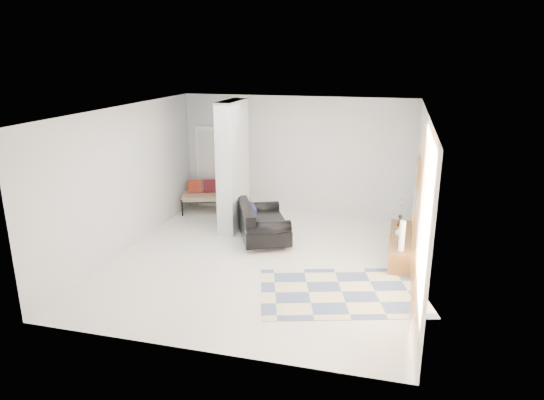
# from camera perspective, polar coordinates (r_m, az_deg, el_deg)

# --- Properties ---
(floor) EXTENTS (6.00, 6.00, 0.00)m
(floor) POSITION_cam_1_polar(r_m,az_deg,el_deg) (9.19, -1.15, -7.10)
(floor) COLOR white
(floor) RESTS_ON ground
(ceiling) EXTENTS (6.00, 6.00, 0.00)m
(ceiling) POSITION_cam_1_polar(r_m,az_deg,el_deg) (8.45, -1.26, 10.52)
(ceiling) COLOR white
(ceiling) RESTS_ON wall_back
(wall_back) EXTENTS (6.00, 0.00, 6.00)m
(wall_back) POSITION_cam_1_polar(r_m,az_deg,el_deg) (11.55, 2.86, 5.19)
(wall_back) COLOR silver
(wall_back) RESTS_ON ground
(wall_front) EXTENTS (6.00, 0.00, 6.00)m
(wall_front) POSITION_cam_1_polar(r_m,az_deg,el_deg) (6.04, -9.00, -6.07)
(wall_front) COLOR silver
(wall_front) RESTS_ON ground
(wall_left) EXTENTS (0.00, 6.00, 6.00)m
(wall_left) POSITION_cam_1_polar(r_m,az_deg,el_deg) (9.80, -16.88, 2.36)
(wall_left) COLOR silver
(wall_left) RESTS_ON ground
(wall_right) EXTENTS (0.00, 6.00, 6.00)m
(wall_right) POSITION_cam_1_polar(r_m,az_deg,el_deg) (8.42, 17.12, 0.02)
(wall_right) COLOR silver
(wall_right) RESTS_ON ground
(partition_column) EXTENTS (0.35, 1.20, 2.80)m
(partition_column) POSITION_cam_1_polar(r_m,az_deg,el_deg) (10.52, -4.61, 4.00)
(partition_column) COLOR silver
(partition_column) RESTS_ON floor
(hallway_door) EXTENTS (0.85, 0.06, 2.04)m
(hallway_door) POSITION_cam_1_polar(r_m,az_deg,el_deg) (12.19, -6.94, 3.88)
(hallway_door) COLOR white
(hallway_door) RESTS_ON floor
(curtain) EXTENTS (0.00, 2.55, 2.55)m
(curtain) POSITION_cam_1_polar(r_m,az_deg,el_deg) (7.30, 16.81, -2.09)
(curtain) COLOR #FFA443
(curtain) RESTS_ON wall_right
(wall_art) EXTENTS (0.04, 0.45, 0.55)m
(wall_art) POSITION_cam_1_polar(r_m,az_deg,el_deg) (9.23, 16.89, 3.08)
(wall_art) COLOR #311D0D
(wall_art) RESTS_ON wall_right
(media_console) EXTENTS (0.45, 1.93, 0.80)m
(media_console) POSITION_cam_1_polar(r_m,az_deg,el_deg) (9.65, 14.97, -5.18)
(media_console) COLOR brown
(media_console) RESTS_ON floor
(loveseat) EXTENTS (1.47, 1.79, 0.76)m
(loveseat) POSITION_cam_1_polar(r_m,az_deg,el_deg) (10.04, -1.36, -2.79)
(loveseat) COLOR silver
(loveseat) RESTS_ON floor
(daybed) EXTENTS (1.77, 1.17, 0.77)m
(daybed) POSITION_cam_1_polar(r_m,az_deg,el_deg) (11.97, -6.70, 0.68)
(daybed) COLOR black
(daybed) RESTS_ON floor
(area_rug) EXTENTS (3.01, 2.41, 0.01)m
(area_rug) POSITION_cam_1_polar(r_m,az_deg,el_deg) (8.12, 8.21, -10.65)
(area_rug) COLOR beige
(area_rug) RESTS_ON floor
(cylinder_lamp) EXTENTS (0.10, 0.10, 0.55)m
(cylinder_lamp) POSITION_cam_1_polar(r_m,az_deg,el_deg) (8.79, 15.05, -4.09)
(cylinder_lamp) COLOR silver
(cylinder_lamp) RESTS_ON media_console
(bronze_figurine) EXTENTS (0.13, 0.13, 0.24)m
(bronze_figurine) POSITION_cam_1_polar(r_m,az_deg,el_deg) (10.08, 14.84, -2.31)
(bronze_figurine) COLOR black
(bronze_figurine) RESTS_ON media_console
(vase) EXTENTS (0.18, 0.18, 0.17)m
(vase) POSITION_cam_1_polar(r_m,az_deg,el_deg) (9.53, 14.80, -3.62)
(vase) COLOR white
(vase) RESTS_ON media_console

